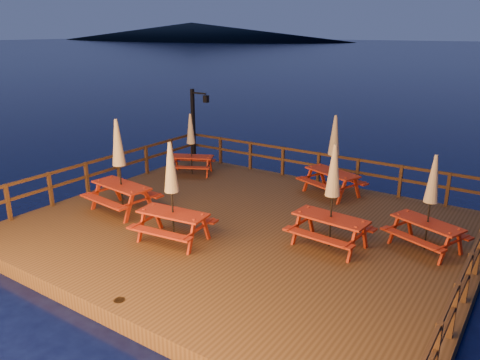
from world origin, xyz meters
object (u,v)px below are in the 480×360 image
(picnic_table_0, at_px, (119,165))
(picnic_table_2, at_px, (430,201))
(lamp_post, at_px, (196,119))
(picnic_table_1, at_px, (332,195))

(picnic_table_0, relative_size, picnic_table_2, 1.15)
(picnic_table_0, bearing_deg, lamp_post, 112.85)
(lamp_post, bearing_deg, picnic_table_2, -17.78)
(lamp_post, height_order, picnic_table_0, lamp_post)
(picnic_table_0, distance_m, picnic_table_1, 6.34)
(picnic_table_1, bearing_deg, picnic_table_0, -163.85)
(picnic_table_1, bearing_deg, lamp_post, 155.52)
(lamp_post, bearing_deg, picnic_table_0, -73.30)
(picnic_table_1, xyz_separation_m, picnic_table_2, (2.06, 1.20, -0.11))
(picnic_table_1, bearing_deg, picnic_table_2, 34.84)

